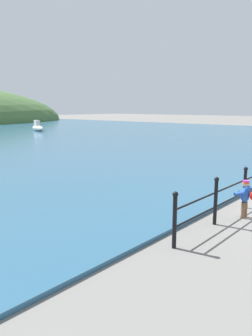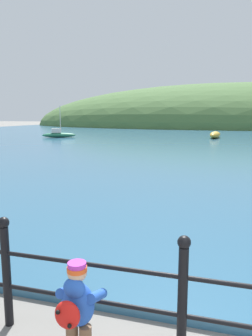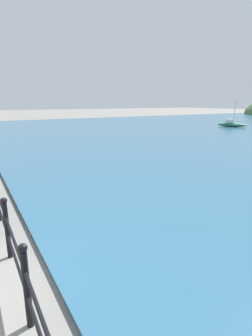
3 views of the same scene
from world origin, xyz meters
name	(u,v)px [view 3 (image 3 of 3)]	position (x,y,z in m)	size (l,w,h in m)	color
iron_railing	(15,250)	(0.00, 1.50, 0.64)	(9.34, 0.12, 1.21)	black
boat_white_sailboat	(232,124)	(-15.77, 27.14, 0.39)	(3.22, 2.11, 2.99)	#287551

